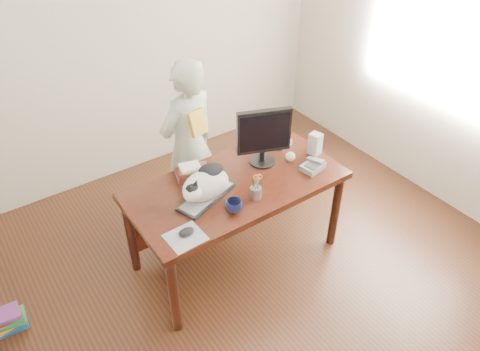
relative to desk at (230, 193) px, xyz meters
name	(u,v)px	position (x,y,z in m)	size (l,w,h in m)	color
room	(295,153)	(0.00, -0.68, 0.75)	(4.50, 4.50, 4.50)	black
desk	(230,193)	(0.00, 0.00, 0.00)	(1.60, 0.80, 0.75)	black
keyboard	(206,197)	(-0.27, -0.10, 0.16)	(0.49, 0.32, 0.03)	black
cat	(205,185)	(-0.28, -0.11, 0.28)	(0.44, 0.33, 0.26)	white
monitor	(264,134)	(0.31, 0.01, 0.41)	(0.40, 0.26, 0.47)	black
pen_cup	(256,191)	(0.02, -0.30, 0.20)	(0.11, 0.11, 0.21)	#939398
mousepad	(185,237)	(-0.59, -0.36, 0.15)	(0.24, 0.22, 0.01)	#A2A5AD
mouse	(186,232)	(-0.57, -0.34, 0.17)	(0.11, 0.07, 0.04)	black
coffee_mug	(234,206)	(-0.19, -0.33, 0.19)	(0.11, 0.11, 0.09)	black
phone	(313,166)	(0.58, -0.27, 0.17)	(0.20, 0.17, 0.08)	slate
speaker	(315,144)	(0.73, -0.12, 0.24)	(0.10, 0.11, 0.18)	#AAAAAD
baseball	(290,157)	(0.51, -0.09, 0.19)	(0.08, 0.08, 0.08)	white
book_stack	(192,171)	(-0.22, 0.19, 0.19)	(0.28, 0.25, 0.09)	#461812
calculator	(279,141)	(0.59, 0.15, 0.17)	(0.17, 0.20, 0.05)	slate
person	(189,146)	(-0.03, 0.55, 0.15)	(0.55, 0.36, 1.50)	silver
held_book	(198,123)	(-0.03, 0.38, 0.45)	(0.16, 0.11, 0.20)	gold
book_pile_b	(7,320)	(-1.72, 0.27, -0.53)	(0.26, 0.20, 0.15)	#17498E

